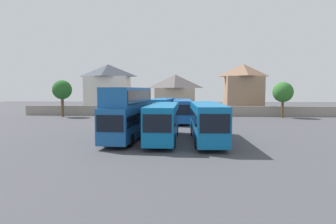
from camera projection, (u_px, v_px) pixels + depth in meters
ground at (174, 120)px, 45.99m from camera, size 140.00×140.00×0.00m
depot_boundary_wall at (176, 111)px, 53.68m from camera, size 56.00×0.50×1.80m
bus_1 at (128, 110)px, 28.46m from camera, size 3.05×11.29×4.95m
bus_2 at (163, 120)px, 27.71m from camera, size 2.58×11.16×3.41m
bus_3 at (207, 120)px, 27.32m from camera, size 2.93×11.55×3.50m
bus_4 at (162, 109)px, 43.91m from camera, size 3.35×10.32×3.41m
bus_5 at (182, 109)px, 43.86m from camera, size 2.85×11.91×3.27m
house_terrace_left at (108, 88)px, 62.27m from camera, size 8.84×7.13×10.00m
house_terrace_centre at (175, 93)px, 59.88m from camera, size 8.03×7.96×7.75m
house_terrace_right at (243, 88)px, 59.29m from camera, size 7.39×7.31×9.83m
tree_left_of_lot at (62, 90)px, 51.70m from camera, size 3.33×3.33×6.40m
tree_behind_wall at (283, 92)px, 50.26m from camera, size 3.42×3.42×6.05m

